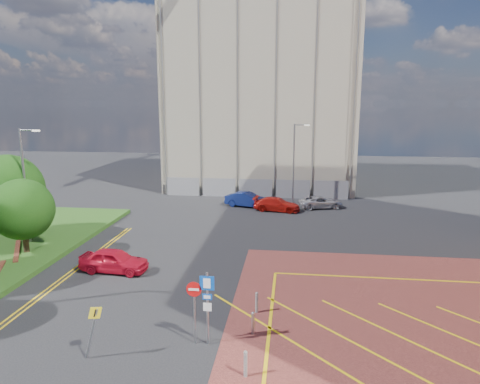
% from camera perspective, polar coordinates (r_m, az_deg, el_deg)
% --- Properties ---
extents(ground, '(140.00, 140.00, 0.00)m').
position_cam_1_polar(ground, '(18.40, -6.55, -20.99)').
color(ground, black).
rests_on(ground, ground).
extents(tree_c, '(4.00, 4.00, 4.90)m').
position_cam_1_polar(tree_c, '(31.17, -27.02, -2.07)').
color(tree_c, '#3D2B1C').
rests_on(tree_c, grass_bed).
extents(tree_d, '(5.00, 5.00, 6.08)m').
position_cam_1_polar(tree_d, '(35.14, -28.50, 0.34)').
color(tree_d, '#3D2B1C').
rests_on(tree_d, grass_bed).
extents(lamp_left_far, '(1.53, 0.16, 8.00)m').
position_cam_1_polar(lamp_left_far, '(33.03, -26.67, 1.27)').
color(lamp_left_far, '#9EA0A8').
rests_on(lamp_left_far, grass_bed).
extents(lamp_back, '(1.53, 0.16, 8.00)m').
position_cam_1_polar(lamp_back, '(43.39, 7.27, 4.22)').
color(lamp_back, '#9EA0A8').
rests_on(lamp_back, ground).
extents(sign_cluster, '(1.17, 0.12, 3.20)m').
position_cam_1_polar(sign_cluster, '(18.23, -5.03, -14.26)').
color(sign_cluster, '#9EA0A8').
rests_on(sign_cluster, ground).
extents(warning_sign, '(0.77, 0.42, 2.25)m').
position_cam_1_polar(warning_sign, '(18.35, -19.01, -16.54)').
color(warning_sign, '#9EA0A8').
rests_on(warning_sign, ground).
extents(bollard_row, '(0.14, 11.14, 0.90)m').
position_cam_1_polar(bollard_row, '(16.43, 0.46, -23.39)').
color(bollard_row, '#9EA0A8').
rests_on(bollard_row, forecourt).
extents(construction_building, '(21.20, 19.20, 22.00)m').
position_cam_1_polar(construction_building, '(55.18, 3.07, 12.78)').
color(construction_building, '#B0A790').
rests_on(construction_building, ground).
extents(construction_fence, '(21.60, 0.06, 2.00)m').
position_cam_1_polar(construction_fence, '(45.99, 3.32, 0.48)').
color(construction_fence, gray).
rests_on(construction_fence, ground).
extents(car_red_left, '(4.19, 1.90, 1.40)m').
position_cam_1_polar(car_red_left, '(27.04, -16.45, -8.75)').
color(car_red_left, red).
rests_on(car_red_left, ground).
extents(car_blue_back, '(4.56, 2.66, 1.42)m').
position_cam_1_polar(car_blue_back, '(41.91, 0.97, -1.01)').
color(car_blue_back, navy).
rests_on(car_blue_back, ground).
extents(car_red_back, '(4.60, 2.47, 1.27)m').
position_cam_1_polar(car_red_back, '(40.43, 4.93, -1.64)').
color(car_red_back, red).
rests_on(car_red_back, ground).
extents(car_silver_back, '(4.49, 2.92, 1.15)m').
position_cam_1_polar(car_silver_back, '(42.13, 10.71, -1.34)').
color(car_silver_back, '#ADACB4').
rests_on(car_silver_back, ground).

